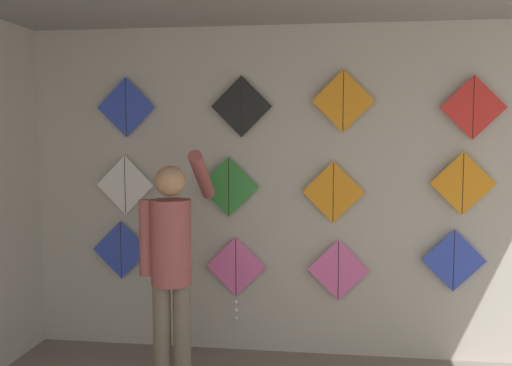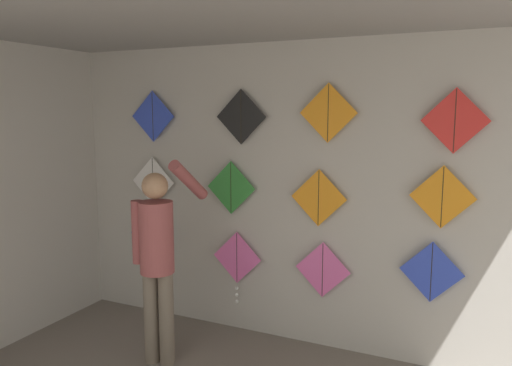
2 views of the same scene
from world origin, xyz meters
The scene contains 14 objects.
back_panel centered at (0.00, 4.13, 1.40)m, with size 5.24×0.06×2.80m, color #BCB7AD.
shopkeeper centered at (-0.74, 3.20, 1.00)m, with size 0.45×0.65×1.78m.
kite_0 centered at (-1.45, 4.04, 0.87)m, with size 0.52×0.01×0.52m.
kite_1 centered at (-0.42, 4.04, 0.71)m, with size 0.52×0.04×0.73m.
kite_2 centered at (0.46, 4.04, 0.75)m, with size 0.52×0.01×0.52m.
kite_3 centered at (1.39, 4.04, 0.86)m, with size 0.52×0.01×0.52m.
kite_4 centered at (-1.40, 4.04, 1.45)m, with size 0.52×0.01×0.52m.
kite_5 centered at (-0.48, 4.04, 1.44)m, with size 0.52×0.01×0.52m.
kite_6 centered at (0.41, 4.04, 1.41)m, with size 0.52×0.01×0.52m.
kite_7 centered at (1.44, 4.04, 1.50)m, with size 0.52×0.01×0.52m.
kite_8 centered at (-1.37, 4.04, 2.12)m, with size 0.52×0.01×0.52m.
kite_9 centered at (-0.37, 4.04, 2.12)m, with size 0.52×0.01×0.52m.
kite_10 centered at (0.48, 4.04, 2.16)m, with size 0.52×0.01×0.52m.
kite_11 centered at (1.50, 4.04, 2.11)m, with size 0.52×0.01×0.52m.
Camera 1 is at (0.40, -0.71, 1.91)m, focal length 40.00 mm.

